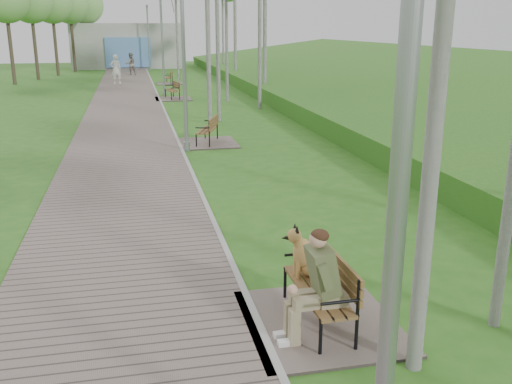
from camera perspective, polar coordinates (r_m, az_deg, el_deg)
walkway at (r=26.77m, az=-12.92°, el=7.86°), size 3.50×67.00×0.04m
kerb at (r=26.80m, az=-9.14°, el=8.09°), size 0.10×67.00×0.05m
embankment at (r=28.63m, az=16.04°, el=8.13°), size 14.00×70.00×1.60m
building_north at (r=56.00m, az=-12.68°, el=14.08°), size 10.00×5.20×4.00m
bench_main at (r=7.40m, az=5.91°, el=-10.00°), size 1.92×2.13×1.67m
bench_second at (r=18.94m, az=-4.89°, el=5.46°), size 1.82×2.02×1.12m
bench_third at (r=31.04m, az=-8.36°, el=9.56°), size 1.86×2.07×1.14m
bench_far at (r=39.54m, az=-8.70°, el=10.92°), size 1.70×1.88×1.04m
lamp_post_near at (r=3.80m, az=14.13°, el=0.91°), size 0.23×0.23×5.91m
lamp_post_second at (r=17.56m, az=-7.19°, el=11.85°), size 0.20×0.20×5.19m
lamp_post_third at (r=32.65m, az=-9.33°, el=13.86°), size 0.21×0.21×5.34m
lamp_post_far at (r=52.25m, az=-10.70°, el=14.70°), size 0.21×0.21×5.51m
pedestrian_near at (r=39.76m, az=-13.83°, el=11.81°), size 0.81×0.64×1.95m
pedestrian_far at (r=47.18m, az=-12.41°, el=12.39°), size 0.96×0.81×1.73m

